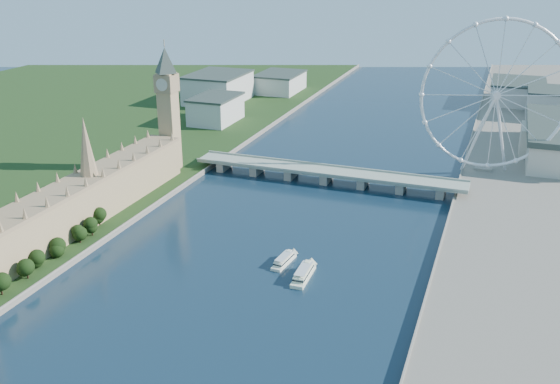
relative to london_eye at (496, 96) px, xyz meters
The scene contains 8 objects.
parliament_range 313.29m from the london_eye, 143.26° to the right, with size 24.00×200.00×70.00m.
big_ben 259.68m from the london_eye, 162.73° to the right, with size 20.02×20.02×110.00m.
westminster_bridge 145.38m from the london_eye, 155.34° to the right, with size 220.00×22.00×9.50m.
london_eye is the anchor object (origin of this frame).
county_hall 114.89m from the london_eye, 53.71° to the left, with size 54.00×144.00×35.00m, color beige, non-canonical shape.
city_skyline 226.06m from the london_eye, 111.50° to the left, with size 505.00×280.00×32.00m.
tour_boat_near 235.38m from the london_eye, 117.56° to the right, with size 6.56×25.89×5.68m, color silver, non-canonical shape.
tour_boat_far 239.83m from the london_eye, 112.50° to the right, with size 7.77×30.36×6.71m, color #E5EAC8, non-canonical shape.
Camera 1 is at (126.69, -154.61, 172.45)m, focal length 40.00 mm.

